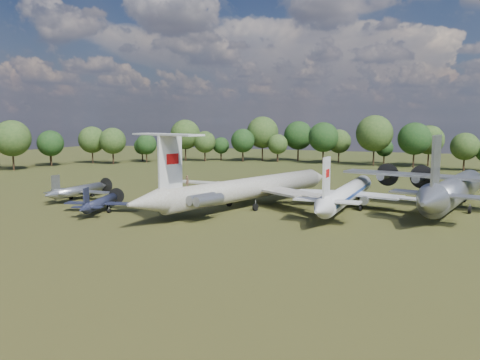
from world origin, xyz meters
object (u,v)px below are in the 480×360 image
at_px(small_prop_northwest, 79,193).
at_px(tu104_jet, 347,197).
at_px(il62_airliner, 250,192).
at_px(small_prop_west, 101,205).
at_px(person_on_il62, 187,181).
at_px(an12_transport, 454,194).

bearing_deg(small_prop_northwest, tu104_jet, 11.76).
relative_size(il62_airliner, small_prop_west, 3.18).
height_order(tu104_jet, person_on_il62, person_on_il62).
bearing_deg(person_on_il62, an12_transport, -129.37).
xyz_separation_m(small_prop_northwest, person_on_il62, (26.29, -7.71, 4.34)).
height_order(tu104_jet, small_prop_northwest, tu104_jet).
relative_size(il62_airliner, small_prop_northwest, 2.89).
xyz_separation_m(il62_airliner, tu104_jet, (14.92, 4.36, -0.45)).
xyz_separation_m(il62_airliner, small_prop_west, (-19.44, -13.07, -1.27)).
relative_size(il62_airliner, tu104_jet, 1.25).
relative_size(an12_transport, small_prop_west, 2.60).
xyz_separation_m(il62_airliner, person_on_il62, (-4.49, -12.67, 3.18)).
bearing_deg(small_prop_west, tu104_jet, 10.09).
bearing_deg(an12_transport, tu104_jet, -150.01).
relative_size(il62_airliner, person_on_il62, 31.47).
relative_size(an12_transport, person_on_il62, 25.75).
height_order(an12_transport, small_prop_northwest, an12_transport).
bearing_deg(an12_transport, small_prop_northwest, -154.37).
xyz_separation_m(tu104_jet, small_prop_west, (-34.37, -17.43, -0.82)).
distance_m(tu104_jet, small_prop_northwest, 46.65).
distance_m(small_prop_northwest, person_on_il62, 27.74).
bearing_deg(person_on_il62, small_prop_west, 20.12).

